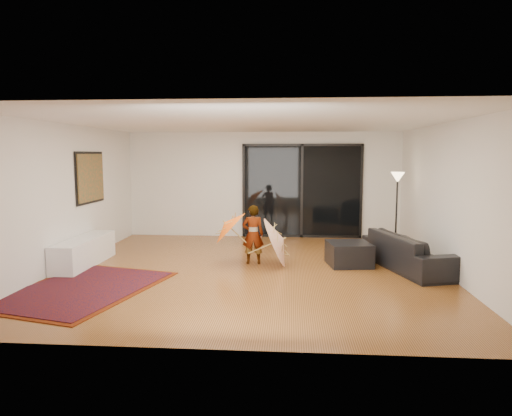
# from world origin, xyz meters

# --- Properties ---
(floor) EXTENTS (7.00, 7.00, 0.00)m
(floor) POSITION_xyz_m (0.00, 0.00, 0.00)
(floor) COLOR #9A5A2A
(floor) RESTS_ON ground
(ceiling) EXTENTS (7.00, 7.00, 0.00)m
(ceiling) POSITION_xyz_m (0.00, 0.00, 2.70)
(ceiling) COLOR white
(ceiling) RESTS_ON wall_back
(wall_back) EXTENTS (7.00, 0.00, 7.00)m
(wall_back) POSITION_xyz_m (0.00, 3.50, 1.35)
(wall_back) COLOR silver
(wall_back) RESTS_ON floor
(wall_front) EXTENTS (7.00, 0.00, 7.00)m
(wall_front) POSITION_xyz_m (0.00, -3.50, 1.35)
(wall_front) COLOR silver
(wall_front) RESTS_ON floor
(wall_left) EXTENTS (0.00, 7.00, 7.00)m
(wall_left) POSITION_xyz_m (-3.50, 0.00, 1.35)
(wall_left) COLOR silver
(wall_left) RESTS_ON floor
(wall_right) EXTENTS (0.00, 7.00, 7.00)m
(wall_right) POSITION_xyz_m (3.50, 0.00, 1.35)
(wall_right) COLOR silver
(wall_right) RESTS_ON floor
(sliding_door) EXTENTS (3.06, 0.07, 2.40)m
(sliding_door) POSITION_xyz_m (1.00, 3.47, 1.20)
(sliding_door) COLOR black
(sliding_door) RESTS_ON wall_back
(painting) EXTENTS (0.04, 1.28, 1.08)m
(painting) POSITION_xyz_m (-3.46, 1.00, 1.65)
(painting) COLOR black
(painting) RESTS_ON wall_left
(media_console) EXTENTS (0.49, 1.92, 0.53)m
(media_console) POSITION_xyz_m (-3.25, 0.11, 0.27)
(media_console) COLOR white
(media_console) RESTS_ON floor
(speaker) EXTENTS (0.32, 0.32, 0.31)m
(speaker) POSITION_xyz_m (-3.25, 0.63, 0.15)
(speaker) COLOR #424244
(speaker) RESTS_ON floor
(persian_rug) EXTENTS (2.57, 3.14, 0.02)m
(persian_rug) POSITION_xyz_m (-2.58, -1.44, 0.01)
(persian_rug) COLOR #581D07
(persian_rug) RESTS_ON floor
(sofa) EXTENTS (1.48, 2.42, 0.66)m
(sofa) POSITION_xyz_m (2.95, 0.31, 0.33)
(sofa) COLOR black
(sofa) RESTS_ON floor
(ottoman) EXTENTS (0.89, 0.89, 0.45)m
(ottoman) POSITION_xyz_m (1.85, 0.51, 0.22)
(ottoman) COLOR black
(ottoman) RESTS_ON floor
(floor_lamp) EXTENTS (0.30, 0.30, 1.74)m
(floor_lamp) POSITION_xyz_m (3.10, 2.18, 1.37)
(floor_lamp) COLOR black
(floor_lamp) RESTS_ON floor
(child) EXTENTS (0.45, 0.33, 1.16)m
(child) POSITION_xyz_m (-0.01, 0.50, 0.58)
(child) COLOR #999999
(child) RESTS_ON floor
(parasol_orange) EXTENTS (0.68, 0.81, 0.87)m
(parasol_orange) POSITION_xyz_m (-0.56, 0.45, 0.73)
(parasol_orange) COLOR #FF5F0D
(parasol_orange) RESTS_ON child
(parasol_white) EXTENTS (0.58, 1.00, 0.99)m
(parasol_white) POSITION_xyz_m (0.59, 0.35, 0.50)
(parasol_white) COLOR white
(parasol_white) RESTS_ON floor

